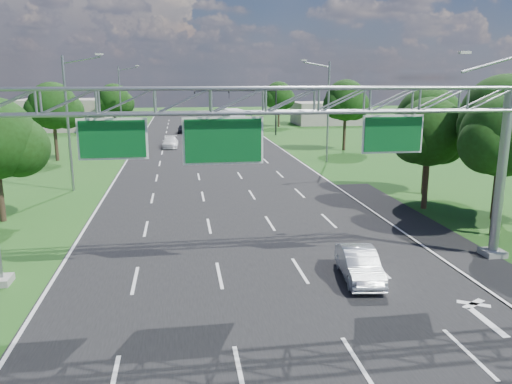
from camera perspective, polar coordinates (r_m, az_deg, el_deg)
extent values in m
plane|color=#1F5519|center=(39.92, -3.75, 0.71)|extent=(220.00, 220.00, 0.00)
cube|color=black|center=(39.92, -3.75, 0.71)|extent=(18.00, 180.00, 0.02)
cube|color=black|center=(27.87, 20.88, -5.56)|extent=(3.00, 30.00, 0.02)
cube|color=gray|center=(26.90, 25.41, -6.30)|extent=(1.00, 1.00, 0.30)
cylinder|color=gray|center=(25.97, 26.23, 1.77)|extent=(0.44, 0.44, 8.00)
cylinder|color=gray|center=(24.93, 25.07, 13.07)|extent=(2.54, 0.12, 0.79)
cube|color=beige|center=(24.31, 22.75, 14.49)|extent=(0.50, 0.22, 0.12)
cube|color=white|center=(21.18, -16.05, 5.85)|extent=(2.80, 0.05, 1.70)
cube|color=#094D1F|center=(21.12, -16.07, 5.83)|extent=(2.62, 0.05, 1.52)
cube|color=white|center=(21.10, -3.76, 5.88)|extent=(3.40, 0.05, 2.00)
cube|color=#094D1F|center=(21.04, -3.74, 5.86)|extent=(3.22, 0.05, 1.82)
cube|color=white|center=(22.97, 15.34, 6.40)|extent=(2.80, 0.05, 1.70)
cube|color=#094D1F|center=(22.91, 15.40, 6.38)|extent=(2.62, 0.05, 1.52)
cylinder|color=black|center=(75.42, 2.29, 9.16)|extent=(0.24, 0.24, 7.00)
cylinder|color=black|center=(74.37, -2.32, 11.50)|extent=(12.00, 0.18, 0.18)
imported|color=black|center=(73.96, -7.03, 10.98)|extent=(0.18, 0.22, 1.10)
imported|color=black|center=(74.28, -3.10, 11.06)|extent=(0.18, 0.22, 1.10)
imported|color=black|center=(74.94, 0.78, 11.10)|extent=(0.18, 0.22, 1.10)
cylinder|color=gray|center=(39.89, -20.69, 7.17)|extent=(0.20, 0.20, 10.00)
cylinder|color=gray|center=(39.51, -19.34, 14.06)|extent=(2.78, 0.12, 0.60)
cube|color=beige|center=(39.32, -17.47, 14.79)|extent=(0.55, 0.22, 0.12)
cylinder|color=gray|center=(74.42, -15.23, 9.83)|extent=(0.20, 0.20, 10.00)
cylinder|color=gray|center=(74.22, -14.43, 13.51)|extent=(2.78, 0.12, 0.60)
cube|color=beige|center=(74.12, -13.42, 13.87)|extent=(0.55, 0.22, 0.12)
cylinder|color=gray|center=(51.19, 8.24, 8.95)|extent=(0.20, 0.20, 10.00)
cylinder|color=gray|center=(50.73, 6.96, 14.26)|extent=(2.78, 0.12, 0.60)
cube|color=beige|center=(50.41, 5.50, 14.76)|extent=(0.55, 0.22, 0.12)
cylinder|color=#2D2116|center=(29.92, 25.75, -1.04)|extent=(0.36, 0.36, 3.74)
sphere|color=black|center=(29.34, 26.44, 5.86)|extent=(4.40, 4.40, 4.40)
sphere|color=black|center=(28.59, 25.06, 4.95)|extent=(3.08, 3.08, 3.08)
cylinder|color=#2D2116|center=(33.41, 25.77, 0.69)|extent=(0.36, 0.36, 4.18)
sphere|color=black|center=(32.88, 26.46, 7.67)|extent=(5.00, 5.00, 5.00)
sphere|color=black|center=(32.04, 25.02, 6.80)|extent=(3.50, 3.50, 3.50)
cylinder|color=#2D2116|center=(34.47, 18.79, 0.89)|extent=(0.36, 0.36, 3.30)
sphere|color=black|center=(33.97, 19.21, 6.52)|extent=(4.40, 4.40, 4.40)
sphere|color=black|center=(34.90, 20.44, 5.67)|extent=(3.30, 3.30, 3.30)
sphere|color=black|center=(33.30, 17.87, 5.74)|extent=(3.08, 3.08, 3.08)
cylinder|color=#2D2116|center=(38.85, 18.75, 2.35)|extent=(0.36, 0.36, 3.52)
sphere|color=black|center=(38.39, 19.15, 7.75)|extent=(4.80, 4.80, 4.80)
sphere|color=black|center=(39.36, 20.37, 6.89)|extent=(3.60, 3.60, 3.60)
sphere|color=black|center=(37.67, 17.84, 7.03)|extent=(3.36, 3.36, 3.36)
cylinder|color=#2D2116|center=(33.40, -27.15, -0.42)|extent=(0.36, 0.36, 3.08)
sphere|color=black|center=(32.94, -25.47, 4.65)|extent=(3.60, 3.60, 3.60)
cylinder|color=#2D2116|center=(55.75, -21.89, 5.24)|extent=(0.36, 0.36, 3.74)
sphere|color=black|center=(55.43, -22.22, 9.12)|extent=(4.80, 4.80, 4.80)
sphere|color=black|center=(55.59, -20.86, 8.61)|extent=(3.60, 3.60, 3.60)
sphere|color=black|center=(55.42, -23.34, 8.52)|extent=(3.36, 3.36, 3.36)
cylinder|color=#2D2116|center=(79.77, -15.78, 7.56)|extent=(0.36, 0.36, 3.30)
sphere|color=black|center=(79.54, -15.94, 10.12)|extent=(4.80, 4.80, 4.80)
sphere|color=black|center=(79.83, -15.01, 9.75)|extent=(3.60, 3.60, 3.60)
sphere|color=black|center=(79.41, -16.73, 9.72)|extent=(3.36, 3.36, 3.36)
cylinder|color=#2D2116|center=(60.41, 10.06, 6.59)|extent=(0.36, 0.36, 3.96)
sphere|color=black|center=(60.12, 10.21, 10.29)|extent=(4.80, 4.80, 4.80)
sphere|color=black|center=(60.92, 11.15, 9.72)|extent=(3.60, 3.60, 3.60)
sphere|color=black|center=(59.52, 9.29, 9.84)|extent=(3.36, 3.36, 3.36)
cylinder|color=#2D2116|center=(88.84, 2.60, 8.60)|extent=(0.36, 0.36, 3.52)
sphere|color=black|center=(88.64, 2.62, 10.97)|extent=(4.80, 4.80, 4.80)
sphere|color=black|center=(89.29, 3.34, 10.59)|extent=(3.60, 3.60, 3.60)
sphere|color=black|center=(88.16, 1.96, 10.65)|extent=(3.36, 3.36, 3.36)
cube|color=#A09486|center=(89.07, -21.01, 8.26)|extent=(14.00, 10.00, 5.00)
cube|color=#A09486|center=(95.11, 8.11, 8.91)|extent=(12.00, 9.00, 4.00)
imported|color=silver|center=(21.90, 11.72, -8.12)|extent=(1.88, 4.17, 1.33)
imported|color=white|center=(62.75, -9.76, 5.62)|extent=(1.96, 4.59, 1.32)
imported|color=black|center=(67.17, -3.58, 6.18)|extent=(1.98, 4.15, 1.14)
imported|color=black|center=(79.10, -8.38, 7.13)|extent=(1.53, 3.77, 1.28)
imported|color=silver|center=(66.26, -2.79, 6.15)|extent=(1.85, 4.01, 1.27)
cube|color=silver|center=(83.57, -2.57, 8.32)|extent=(3.16, 6.58, 3.18)
cube|color=silver|center=(79.21, -2.22, 7.65)|extent=(2.66, 2.56, 2.33)
cylinder|color=black|center=(79.36, -3.08, 7.19)|extent=(0.37, 1.06, 1.06)
cylinder|color=black|center=(79.62, -1.39, 7.22)|extent=(0.37, 1.06, 1.06)
cylinder|color=black|center=(85.66, -3.50, 7.60)|extent=(0.37, 1.06, 1.06)
cylinder|color=black|center=(85.90, -1.94, 7.63)|extent=(0.37, 1.06, 1.06)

